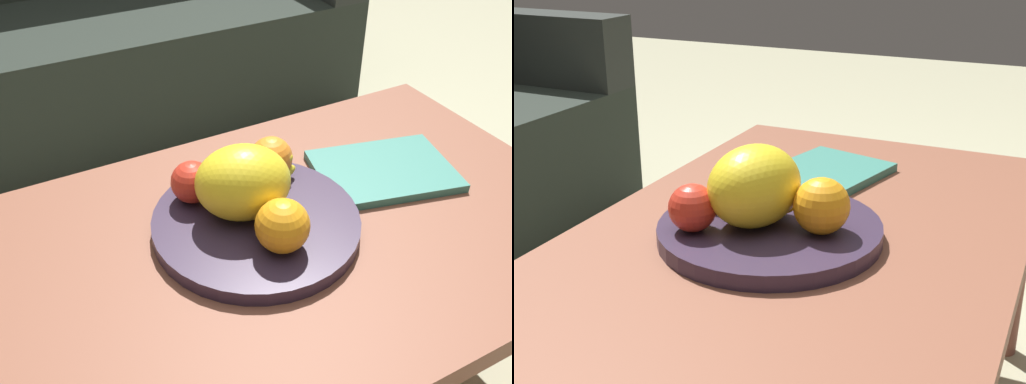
% 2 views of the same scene
% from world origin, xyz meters
% --- Properties ---
extents(coffee_table, '(1.16, 0.66, 0.43)m').
position_xyz_m(coffee_table, '(0.00, 0.00, 0.39)').
color(coffee_table, brown).
rests_on(coffee_table, ground_plane).
extents(fruit_bowl, '(0.34, 0.34, 0.03)m').
position_xyz_m(fruit_bowl, '(0.01, 0.03, 0.44)').
color(fruit_bowl, '#33263B').
rests_on(fruit_bowl, coffee_table).
extents(melon_large_front, '(0.18, 0.16, 0.12)m').
position_xyz_m(melon_large_front, '(0.00, 0.05, 0.52)').
color(melon_large_front, yellow).
rests_on(melon_large_front, fruit_bowl).
extents(orange_front, '(0.08, 0.08, 0.08)m').
position_xyz_m(orange_front, '(0.01, -0.05, 0.50)').
color(orange_front, orange).
rests_on(orange_front, fruit_bowl).
extents(orange_left, '(0.08, 0.08, 0.08)m').
position_xyz_m(orange_left, '(0.09, 0.12, 0.49)').
color(orange_left, orange).
rests_on(orange_left, fruit_bowl).
extents(apple_front, '(0.07, 0.07, 0.07)m').
position_xyz_m(apple_front, '(-0.06, 0.12, 0.49)').
color(apple_front, red).
rests_on(apple_front, fruit_bowl).
extents(banana_bunch, '(0.16, 0.15, 0.06)m').
position_xyz_m(banana_bunch, '(0.04, 0.09, 0.48)').
color(banana_bunch, yellow).
rests_on(banana_bunch, fruit_bowl).
extents(magazine, '(0.29, 0.24, 0.02)m').
position_xyz_m(magazine, '(0.29, 0.06, 0.44)').
color(magazine, '#377A6C').
rests_on(magazine, coffee_table).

